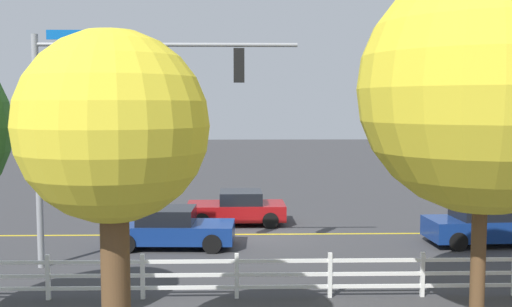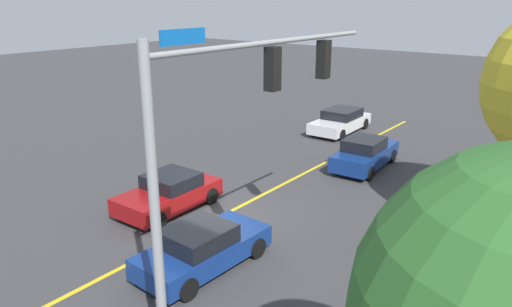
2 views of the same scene
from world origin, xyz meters
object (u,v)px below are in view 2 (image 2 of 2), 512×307
Objects in this scene: car_0 at (202,248)px; car_3 at (341,121)px; car_2 at (365,153)px; car_1 at (169,193)px.

car_0 reaches higher than car_3.
car_0 is at bearing 177.39° from car_2.
car_1 is 0.92× the size of car_2.
car_1 is 13.76m from car_3.
car_2 is (-10.99, -0.10, 0.04)m from car_0.
car_1 is (-2.22, -3.85, 0.00)m from car_0.
car_2 is at bearing 2.75° from car_0.
car_0 is 4.44m from car_1.
car_3 is (-13.76, -0.19, 0.01)m from car_1.
car_1 is at bearing -0.76° from car_3.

